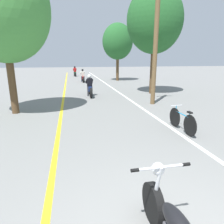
% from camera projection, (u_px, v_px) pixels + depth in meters
% --- Properties ---
extents(lane_stripe_center, '(0.14, 48.00, 0.01)m').
position_uv_depth(lane_stripe_center, '(64.00, 96.00, 13.50)').
color(lane_stripe_center, yellow).
rests_on(lane_stripe_center, ground).
extents(lane_stripe_edge, '(0.14, 48.00, 0.01)m').
position_uv_depth(lane_stripe_edge, '(121.00, 94.00, 14.30)').
color(lane_stripe_edge, white).
rests_on(lane_stripe_edge, ground).
extents(utility_pole, '(1.10, 0.24, 6.06)m').
position_uv_depth(utility_pole, '(155.00, 46.00, 10.43)').
color(utility_pole, brown).
rests_on(utility_pole, ground).
extents(roadside_tree_right_near, '(3.81, 3.43, 7.14)m').
position_uv_depth(roadside_tree_right_near, '(155.00, 20.00, 13.36)').
color(roadside_tree_right_near, '#513A23').
rests_on(roadside_tree_right_near, ground).
extents(roadside_tree_right_far, '(3.40, 3.06, 6.25)m').
position_uv_depth(roadside_tree_right_far, '(118.00, 42.00, 22.08)').
color(roadside_tree_right_far, '#513A23').
rests_on(roadside_tree_right_far, ground).
extents(roadside_tree_left, '(3.85, 3.47, 6.69)m').
position_uv_depth(roadside_tree_left, '(2.00, 8.00, 8.19)').
color(roadside_tree_left, '#513A23').
rests_on(roadside_tree_left, ground).
extents(motorcycle_rider_lead, '(0.50, 2.18, 1.45)m').
position_uv_depth(motorcycle_rider_lead, '(90.00, 88.00, 13.46)').
color(motorcycle_rider_lead, black).
rests_on(motorcycle_rider_lead, ground).
extents(motorcycle_rider_mid, '(0.50, 2.04, 1.39)m').
position_uv_depth(motorcycle_rider_mid, '(83.00, 77.00, 21.66)').
color(motorcycle_rider_mid, black).
rests_on(motorcycle_rider_mid, ground).
extents(motorcycle_rider_far, '(0.50, 1.96, 1.42)m').
position_uv_depth(motorcycle_rider_far, '(75.00, 72.00, 28.73)').
color(motorcycle_rider_far, black).
rests_on(motorcycle_rider_far, ground).
extents(bicycle_parked, '(0.44, 1.70, 0.83)m').
position_uv_depth(bicycle_parked, '(182.00, 120.00, 6.95)').
color(bicycle_parked, black).
rests_on(bicycle_parked, ground).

